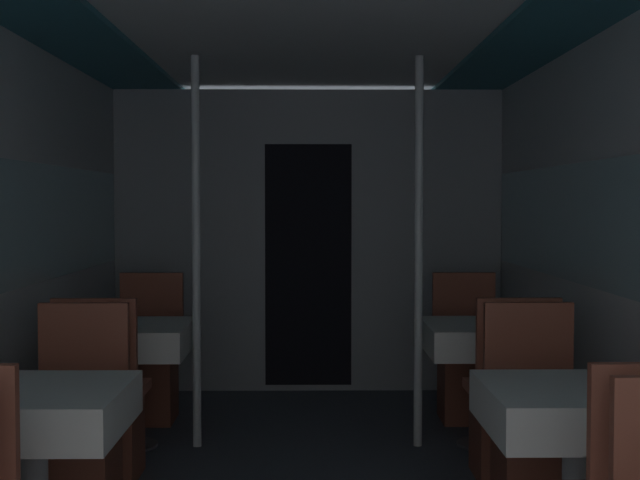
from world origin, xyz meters
name	(u,v)px	position (x,y,z in m)	size (l,w,h in m)	color
bulkhead_far	(308,241)	(0.00, 5.71, 1.11)	(2.87, 0.09, 2.24)	gray
dining_table_left_1	(32,418)	(-1.03, 2.41, 0.59)	(0.70, 0.70, 0.71)	#4C4C51
chair_left_far_1	(76,450)	(-1.03, 3.02, 0.30)	(0.41, 0.41, 0.94)	brown
dining_table_left_2	(128,344)	(-1.03, 4.16, 0.59)	(0.70, 0.70, 0.71)	#4C4C51
chair_left_near_2	(103,421)	(-1.03, 3.55, 0.30)	(0.41, 0.41, 0.94)	brown
chair_left_far_2	(148,374)	(-1.03, 4.78, 0.30)	(0.41, 0.41, 0.94)	brown
support_pole_left_2	(196,253)	(-0.64, 4.16, 1.12)	(0.05, 0.05, 2.24)	silver
dining_table_right_1	(578,416)	(1.03, 2.41, 0.59)	(0.70, 0.70, 0.71)	#4C4C51
chair_right_far_1	(536,449)	(1.03, 3.02, 0.30)	(0.41, 0.41, 0.94)	brown
dining_table_right_2	(487,343)	(1.03, 4.16, 0.59)	(0.70, 0.70, 0.71)	#4C4C51
chair_right_near_2	(510,420)	(1.03, 3.55, 0.30)	(0.41, 0.41, 0.94)	brown
chair_right_far_2	(468,374)	(1.03, 4.78, 0.30)	(0.41, 0.41, 0.94)	brown
support_pole_right_2	(419,252)	(0.64, 4.16, 1.12)	(0.05, 0.05, 2.24)	silver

